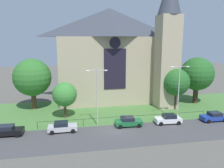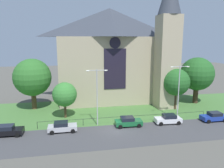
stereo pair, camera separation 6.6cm
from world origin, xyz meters
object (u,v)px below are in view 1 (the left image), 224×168
at_px(parked_car_green, 128,122).
at_px(parked_car_blue, 214,117).
at_px(tree_right_near, 176,82).
at_px(streetlamp_far, 179,86).
at_px(parked_car_white, 168,119).
at_px(streetlamp_near, 97,90).
at_px(tree_left_far, 32,78).
at_px(church_building, 114,54).
at_px(tree_left_near, 65,95).
at_px(tree_right_far, 197,74).
at_px(parked_car_black, 7,131).
at_px(parked_car_silver, 62,127).

bearing_deg(parked_car_green, parked_car_blue, 0.20).
relative_size(tree_right_near, parked_car_blue, 1.90).
relative_size(streetlamp_far, parked_car_white, 2.17).
bearing_deg(parked_car_blue, streetlamp_near, -5.67).
bearing_deg(tree_right_near, tree_left_far, 168.92).
xyz_separation_m(church_building, tree_left_far, (-16.69, -3.93, -4.03)).
bearing_deg(tree_right_near, tree_left_near, -177.07).
bearing_deg(tree_right_far, church_building, 160.59).
xyz_separation_m(streetlamp_near, parked_car_black, (-13.03, -1.60, -4.91)).
height_order(streetlamp_far, parked_car_white, streetlamp_far).
height_order(parked_car_black, parked_car_white, same).
distance_m(parked_car_black, parked_car_blue, 32.39).
height_order(tree_right_near, streetlamp_near, streetlamp_near).
height_order(tree_left_near, parked_car_green, tree_left_near).
bearing_deg(parked_car_white, parked_car_silver, 3.49).
xyz_separation_m(streetlamp_near, parked_car_blue, (19.36, -1.73, -4.91)).
bearing_deg(church_building, streetlamp_near, -110.32).
bearing_deg(parked_car_green, parked_car_white, 1.25).
bearing_deg(tree_right_near, parked_car_white, -123.20).
xyz_separation_m(parked_car_green, parked_car_white, (6.68, -0.05, 0.00)).
bearing_deg(parked_car_black, streetlamp_far, 5.08).
height_order(tree_right_near, parked_car_white, tree_right_near).
bearing_deg(tree_left_near, parked_car_blue, -14.20).
bearing_deg(streetlamp_far, parked_car_blue, -16.85).
height_order(parked_car_silver, parked_car_white, same).
distance_m(tree_left_far, parked_car_blue, 33.52).
xyz_separation_m(tree_right_far, parked_car_silver, (-27.71, -10.48, -5.52)).
relative_size(parked_car_green, parked_car_blue, 1.01).
height_order(tree_left_far, streetlamp_far, tree_left_far).
distance_m(tree_right_near, tree_right_far, 7.23).
xyz_separation_m(tree_right_far, parked_car_black, (-35.31, -10.45, -5.52)).
xyz_separation_m(tree_right_near, parked_car_blue, (3.45, -7.26, -4.64)).
bearing_deg(parked_car_silver, tree_right_near, 18.28).
bearing_deg(tree_right_far, streetlamp_near, -158.33).
bearing_deg(streetlamp_far, tree_right_far, 45.72).
height_order(streetlamp_near, parked_car_black, streetlamp_near).
xyz_separation_m(tree_left_near, tree_left_far, (-6.14, 6.39, 2.09)).
xyz_separation_m(tree_right_near, streetlamp_far, (-2.27, -5.53, 0.42)).
height_order(tree_right_near, parked_car_green, tree_right_near).
bearing_deg(parked_car_black, parked_car_silver, 1.45).
xyz_separation_m(church_building, tree_left_near, (-10.55, -10.32, -6.12)).
bearing_deg(tree_right_far, tree_left_near, -170.86).
relative_size(parked_car_black, parked_car_white, 0.99).
distance_m(tree_left_near, streetlamp_far, 19.32).
relative_size(tree_left_far, parked_car_silver, 2.35).
bearing_deg(parked_car_silver, parked_car_black, 179.56).
bearing_deg(parked_car_white, streetlamp_far, -145.51).
height_order(tree_right_far, parked_car_silver, tree_right_far).
height_order(streetlamp_near, parked_car_silver, streetlamp_near).
relative_size(tree_right_near, parked_car_white, 1.87).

